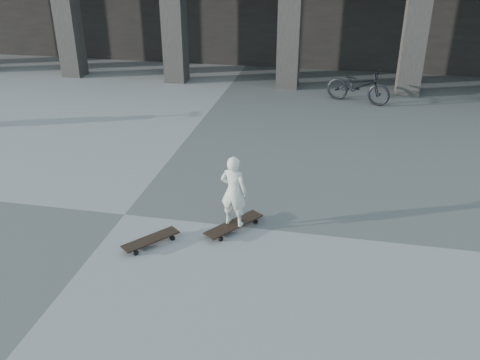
% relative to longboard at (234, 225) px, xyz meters
% --- Properties ---
extents(ground, '(90.00, 90.00, 0.00)m').
position_rel_longboard_xyz_m(ground, '(-1.92, 0.10, -0.09)').
color(ground, '#52524F').
rests_on(ground, ground).
extents(longboard, '(0.84, 1.03, 0.11)m').
position_rel_longboard_xyz_m(longboard, '(0.00, 0.00, 0.00)').
color(longboard, black).
rests_on(longboard, ground).
extents(skateboard_spare, '(0.75, 0.85, 0.11)m').
position_rel_longboard_xyz_m(skateboard_spare, '(-1.15, -0.68, -0.00)').
color(skateboard_spare, black).
rests_on(skateboard_spare, ground).
extents(child, '(0.47, 0.35, 1.17)m').
position_rel_longboard_xyz_m(child, '(-0.00, 0.00, 0.61)').
color(child, silver).
rests_on(child, longboard).
extents(bicycle, '(1.92, 1.18, 0.95)m').
position_rel_longboard_xyz_m(bicycle, '(1.98, 7.40, 0.39)').
color(bicycle, black).
rests_on(bicycle, ground).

